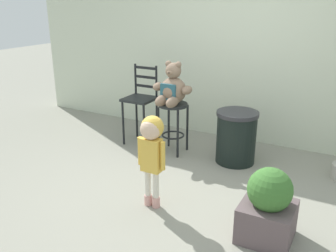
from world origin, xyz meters
name	(u,v)px	position (x,y,z in m)	size (l,w,h in m)	color
ground_plane	(177,191)	(0.00, 0.00, 0.00)	(24.00, 24.00, 0.00)	gray
building_wall	(242,34)	(0.00, 2.04, 1.56)	(7.35, 0.30, 3.12)	beige
bar_stool_with_teddy	(173,117)	(-0.55, 0.96, 0.51)	(0.39, 0.39, 0.71)	black
teddy_bear	(172,89)	(-0.55, 0.93, 0.91)	(0.55, 0.50, 0.57)	#856C57
child_walking	(152,142)	(-0.08, -0.39, 0.71)	(0.31, 0.25, 0.97)	#D89991
trash_bin	(236,137)	(0.32, 1.06, 0.35)	(0.54, 0.54, 0.69)	black
bar_chair_empty	(141,101)	(-1.14, 1.07, 0.63)	(0.42, 0.42, 1.14)	black
planter_with_shrub	(268,207)	(1.09, -0.37, 0.31)	(0.46, 0.46, 0.68)	#5D4D4F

